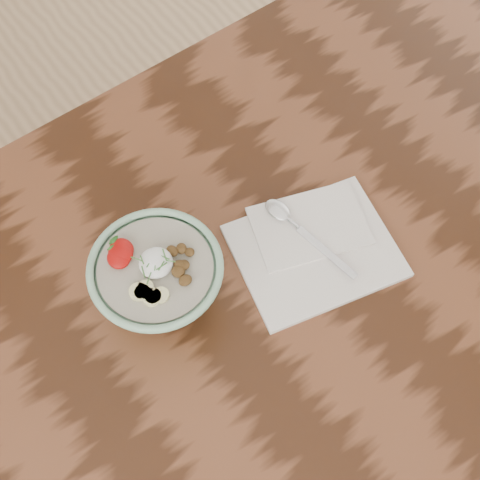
# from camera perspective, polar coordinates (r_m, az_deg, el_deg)

# --- Properties ---
(table) EXTENTS (1.60, 0.90, 0.75)m
(table) POSITION_cam_1_polar(r_m,az_deg,el_deg) (1.08, -2.59, -7.93)
(table) COLOR #341A0D
(table) RESTS_ON ground
(breakfast_bowl) EXTENTS (0.19, 0.19, 0.12)m
(breakfast_bowl) POSITION_cam_1_polar(r_m,az_deg,el_deg) (0.95, -7.04, -3.37)
(breakfast_bowl) COLOR #8ABA98
(breakfast_bowl) RESTS_ON table
(napkin) EXTENTS (0.28, 0.24, 0.01)m
(napkin) POSITION_cam_1_polar(r_m,az_deg,el_deg) (1.04, 6.31, -0.47)
(napkin) COLOR white
(napkin) RESTS_ON table
(spoon) EXTENTS (0.05, 0.19, 0.01)m
(spoon) POSITION_cam_1_polar(r_m,az_deg,el_deg) (1.04, 4.27, 1.69)
(spoon) COLOR silver
(spoon) RESTS_ON napkin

